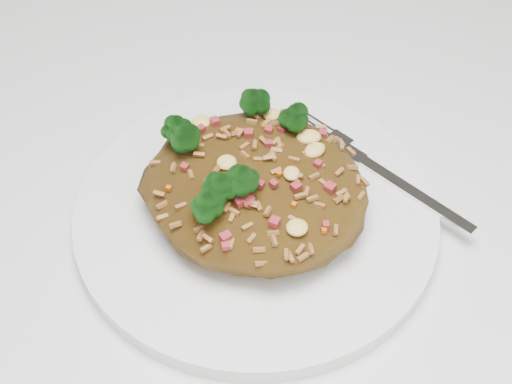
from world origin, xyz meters
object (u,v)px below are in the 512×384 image
(dining_table, at_px, (259,351))
(plate, at_px, (256,213))
(fried_rice, at_px, (254,179))
(fork, at_px, (387,176))

(dining_table, distance_m, plate, 0.11)
(dining_table, distance_m, fried_rice, 0.14)
(plate, height_order, fried_rice, fried_rice)
(dining_table, relative_size, fried_rice, 7.74)
(dining_table, xyz_separation_m, plate, (-0.03, 0.05, 0.10))
(dining_table, relative_size, plate, 4.76)
(dining_table, bearing_deg, fried_rice, 119.71)
(plate, xyz_separation_m, fried_rice, (-0.00, 0.00, 0.03))
(fork, bearing_deg, plate, -119.22)
(plate, relative_size, fried_rice, 1.63)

